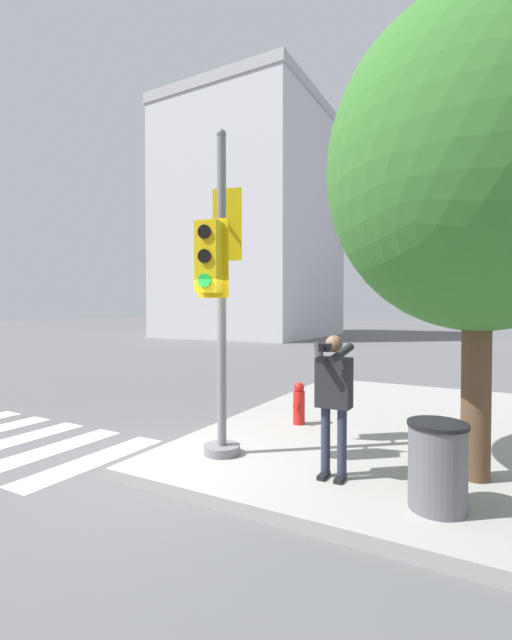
# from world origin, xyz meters

# --- Properties ---
(ground_plane) EXTENTS (160.00, 160.00, 0.00)m
(ground_plane) POSITION_xyz_m (0.00, 0.00, 0.00)
(ground_plane) COLOR #5B5B5E
(sidewalk_corner) EXTENTS (8.00, 8.00, 0.15)m
(sidewalk_corner) POSITION_xyz_m (3.50, 3.50, 0.08)
(sidewalk_corner) COLOR #9E9B96
(sidewalk_corner) RESTS_ON ground_plane
(traffic_signal_pole) EXTENTS (0.56, 1.12, 4.40)m
(traffic_signal_pole) POSITION_xyz_m (0.46, 0.65, 2.56)
(traffic_signal_pole) COLOR slate
(traffic_signal_pole) RESTS_ON sidewalk_corner
(person_photographer) EXTENTS (0.50, 0.53, 1.67)m
(person_photographer) POSITION_xyz_m (2.08, 0.58, 1.16)
(person_photographer) COLOR black
(person_photographer) RESTS_ON sidewalk_corner
(street_tree) EXTENTS (3.46, 3.46, 5.52)m
(street_tree) POSITION_xyz_m (3.53, 1.37, 3.76)
(street_tree) COLOR brown
(street_tree) RESTS_ON sidewalk_corner
(fire_hydrant) EXTENTS (0.20, 0.26, 0.72)m
(fire_hydrant) POSITION_xyz_m (0.79, 2.57, 0.51)
(fire_hydrant) COLOR red
(fire_hydrant) RESTS_ON sidewalk_corner
(trash_bin) EXTENTS (0.58, 0.58, 0.86)m
(trash_bin) POSITION_xyz_m (3.23, 0.33, 0.58)
(trash_bin) COLOR #5B5B60
(trash_bin) RESTS_ON sidewalk_corner
(building_left) EXTENTS (11.71, 12.81, 18.47)m
(building_left) POSITION_xyz_m (-13.66, 26.54, 9.25)
(building_left) COLOR #BCBCC1
(building_left) RESTS_ON ground_plane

